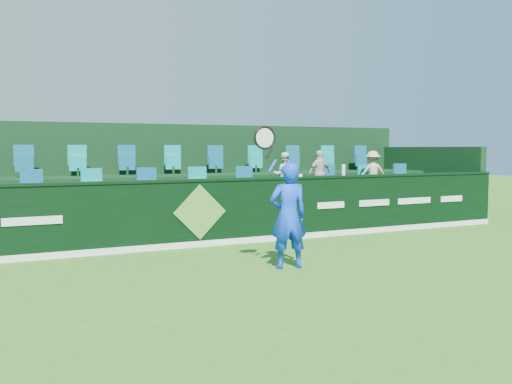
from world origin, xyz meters
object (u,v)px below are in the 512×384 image
tennis_player (288,215)px  spectator_right (373,172)px  towel (292,175)px  drinks_bottle (343,170)px  spectator_left (284,175)px  spectator_middle (320,173)px

tennis_player → spectator_right: 5.96m
towel → tennis_player: bearing=-121.2°
spectator_right → drinks_bottle: 2.03m
spectator_left → towel: bearing=90.5°
spectator_left → spectator_right: spectator_right is taller
spectator_right → towel: spectator_right is taller
tennis_player → spectator_left: size_ratio=2.24×
spectator_left → spectator_middle: spectator_middle is taller
spectator_middle → spectator_right: spectator_middle is taller
tennis_player → drinks_bottle: bearing=41.9°
spectator_middle → drinks_bottle: size_ratio=4.51×
tennis_player → spectator_middle: size_ratio=2.15×
spectator_middle → drinks_bottle: bearing=79.8°
towel → drinks_bottle: bearing=0.0°
towel → drinks_bottle: drinks_bottle is taller
spectator_left → drinks_bottle: bearing=150.4°
spectator_left → spectator_right: size_ratio=0.98×
spectator_middle → towel: (-1.42, -1.12, 0.02)m
spectator_left → spectator_middle: size_ratio=0.96×
tennis_player → spectator_left: (2.01, 3.74, 0.45)m
spectator_left → tennis_player: bearing=83.1°
towel → spectator_middle: bearing=38.3°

